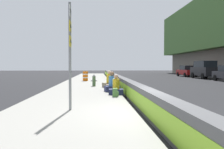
{
  "coord_description": "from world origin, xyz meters",
  "views": [
    {
      "loc": [
        -7.49,
        1.71,
        1.62
      ],
      "look_at": [
        8.1,
        0.73,
        1.06
      ],
      "focal_mm": 38.09,
      "sensor_mm": 36.0,
      "label": 1
    }
  ],
  "objects_px": {
    "fire_hydrant": "(94,80)",
    "seated_person_foreground": "(116,88)",
    "route_sign_post": "(70,48)",
    "seated_person_middle": "(112,85)",
    "seated_person_rear": "(112,84)",
    "seated_person_far": "(109,82)",
    "parked_car_far": "(187,71)",
    "parked_car_midline": "(205,69)",
    "backpack": "(115,93)",
    "construction_barrel": "(85,76)"
  },
  "relations": [
    {
      "from": "fire_hydrant",
      "to": "seated_person_foreground",
      "type": "distance_m",
      "value": 5.41
    },
    {
      "from": "route_sign_post",
      "to": "seated_person_middle",
      "type": "xyz_separation_m",
      "value": [
        5.73,
        -1.77,
        -1.73
      ]
    },
    {
      "from": "seated_person_rear",
      "to": "seated_person_far",
      "type": "xyz_separation_m",
      "value": [
        1.19,
        0.11,
        0.03
      ]
    },
    {
      "from": "fire_hydrant",
      "to": "parked_car_far",
      "type": "height_order",
      "value": "parked_car_far"
    },
    {
      "from": "seated_person_far",
      "to": "parked_car_midline",
      "type": "distance_m",
      "value": 18.79
    },
    {
      "from": "parked_car_far",
      "to": "parked_car_midline",
      "type": "bearing_deg",
      "value": -179.28
    },
    {
      "from": "seated_person_middle",
      "to": "backpack",
      "type": "height_order",
      "value": "seated_person_middle"
    },
    {
      "from": "seated_person_rear",
      "to": "seated_person_far",
      "type": "relative_size",
      "value": 0.93
    },
    {
      "from": "backpack",
      "to": "construction_barrel",
      "type": "relative_size",
      "value": 0.42
    },
    {
      "from": "seated_person_middle",
      "to": "parked_car_midline",
      "type": "bearing_deg",
      "value": -38.89
    },
    {
      "from": "construction_barrel",
      "to": "parked_car_far",
      "type": "xyz_separation_m",
      "value": [
        11.95,
        -15.01,
        0.24
      ]
    },
    {
      "from": "seated_person_foreground",
      "to": "seated_person_rear",
      "type": "distance_m",
      "value": 2.95
    },
    {
      "from": "seated_person_middle",
      "to": "seated_person_rear",
      "type": "relative_size",
      "value": 1.07
    },
    {
      "from": "route_sign_post",
      "to": "construction_barrel",
      "type": "distance_m",
      "value": 15.87
    },
    {
      "from": "parked_car_midline",
      "to": "seated_person_rear",
      "type": "bearing_deg",
      "value": 138.58
    },
    {
      "from": "fire_hydrant",
      "to": "backpack",
      "type": "distance_m",
      "value": 6.27
    },
    {
      "from": "backpack",
      "to": "parked_car_midline",
      "type": "relative_size",
      "value": 0.08
    },
    {
      "from": "seated_person_foreground",
      "to": "parked_car_far",
      "type": "distance_m",
      "value": 26.76
    },
    {
      "from": "route_sign_post",
      "to": "parked_car_far",
      "type": "xyz_separation_m",
      "value": [
        27.73,
        -14.74,
        -1.37
      ]
    },
    {
      "from": "seated_person_foreground",
      "to": "route_sign_post",
      "type": "bearing_deg",
      "value": 156.15
    },
    {
      "from": "parked_car_midline",
      "to": "parked_car_far",
      "type": "relative_size",
      "value": 1.06
    },
    {
      "from": "construction_barrel",
      "to": "route_sign_post",
      "type": "bearing_deg",
      "value": -179.01
    },
    {
      "from": "fire_hydrant",
      "to": "seated_person_rear",
      "type": "relative_size",
      "value": 0.82
    },
    {
      "from": "seated_person_far",
      "to": "parked_car_far",
      "type": "distance_m",
      "value": 23.3
    },
    {
      "from": "seated_person_rear",
      "to": "seated_person_far",
      "type": "bearing_deg",
      "value": 5.35
    },
    {
      "from": "seated_person_foreground",
      "to": "backpack",
      "type": "distance_m",
      "value": 0.9
    },
    {
      "from": "seated_person_foreground",
      "to": "seated_person_rear",
      "type": "relative_size",
      "value": 0.96
    },
    {
      "from": "seated_person_foreground",
      "to": "parked_car_far",
      "type": "height_order",
      "value": "parked_car_far"
    },
    {
      "from": "fire_hydrant",
      "to": "parked_car_midline",
      "type": "relative_size",
      "value": 0.18
    },
    {
      "from": "route_sign_post",
      "to": "backpack",
      "type": "relative_size",
      "value": 9.0
    },
    {
      "from": "seated_person_far",
      "to": "seated_person_middle",
      "type": "bearing_deg",
      "value": -179.49
    },
    {
      "from": "route_sign_post",
      "to": "parked_car_far",
      "type": "height_order",
      "value": "route_sign_post"
    },
    {
      "from": "seated_person_middle",
      "to": "construction_barrel",
      "type": "xyz_separation_m",
      "value": [
        10.06,
        2.05,
        0.12
      ]
    },
    {
      "from": "backpack",
      "to": "seated_person_middle",
      "type": "bearing_deg",
      "value": 0.05
    },
    {
      "from": "route_sign_post",
      "to": "seated_person_rear",
      "type": "height_order",
      "value": "route_sign_post"
    },
    {
      "from": "fire_hydrant",
      "to": "seated_person_middle",
      "type": "distance_m",
      "value": 3.97
    },
    {
      "from": "parked_car_far",
      "to": "backpack",
      "type": "bearing_deg",
      "value": 151.98
    },
    {
      "from": "fire_hydrant",
      "to": "seated_person_foreground",
      "type": "xyz_separation_m",
      "value": [
        -5.27,
        -1.21,
        -0.12
      ]
    },
    {
      "from": "route_sign_post",
      "to": "seated_person_middle",
      "type": "bearing_deg",
      "value": -17.22
    },
    {
      "from": "construction_barrel",
      "to": "seated_person_far",
      "type": "bearing_deg",
      "value": -164.7
    },
    {
      "from": "seated_person_rear",
      "to": "construction_barrel",
      "type": "bearing_deg",
      "value": 13.97
    },
    {
      "from": "seated_person_middle",
      "to": "parked_car_far",
      "type": "height_order",
      "value": "parked_car_far"
    },
    {
      "from": "seated_person_middle",
      "to": "seated_person_rear",
      "type": "height_order",
      "value": "seated_person_middle"
    },
    {
      "from": "route_sign_post",
      "to": "seated_person_far",
      "type": "height_order",
      "value": "route_sign_post"
    },
    {
      "from": "parked_car_midline",
      "to": "fire_hydrant",
      "type": "bearing_deg",
      "value": 131.14
    },
    {
      "from": "seated_person_foreground",
      "to": "construction_barrel",
      "type": "distance_m",
      "value": 11.72
    },
    {
      "from": "backpack",
      "to": "parked_car_far",
      "type": "distance_m",
      "value": 27.6
    },
    {
      "from": "seated_person_middle",
      "to": "seated_person_far",
      "type": "bearing_deg",
      "value": 0.51
    },
    {
      "from": "fire_hydrant",
      "to": "parked_car_far",
      "type": "bearing_deg",
      "value": -37.71
    },
    {
      "from": "fire_hydrant",
      "to": "parked_car_far",
      "type": "distance_m",
      "value": 23.0
    }
  ]
}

